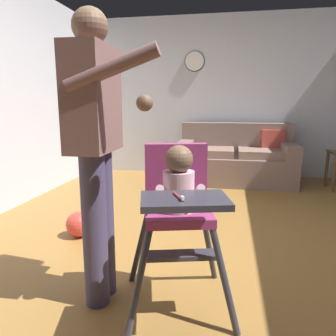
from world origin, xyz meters
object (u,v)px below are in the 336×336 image
object	(u,v)px
toy_ball	(79,224)
high_chair	(178,196)
adult_standing	(96,145)
couch	(236,160)
wall_clock	(195,61)

from	to	relation	value
toy_ball	high_chair	bearing A→B (deg)	-39.04
high_chair	adult_standing	size ratio (longest dim) A/B	0.58
couch	wall_clock	distance (m)	1.70
couch	toy_ball	xyz separation A→B (m)	(-1.38, -2.36, -0.22)
couch	adult_standing	distance (m)	3.35
couch	adult_standing	world-z (taller)	adult_standing
couch	adult_standing	xyz separation A→B (m)	(-0.83, -3.19, 0.60)
toy_ball	wall_clock	bearing A→B (deg)	76.32
couch	toy_ball	size ratio (longest dim) A/B	7.50
high_chair	adult_standing	world-z (taller)	adult_standing
couch	toy_ball	world-z (taller)	couch
wall_clock	toy_ball	bearing A→B (deg)	-103.68
couch	wall_clock	world-z (taller)	wall_clock
wall_clock	high_chair	bearing A→B (deg)	-85.03
high_chair	toy_ball	distance (m)	1.41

